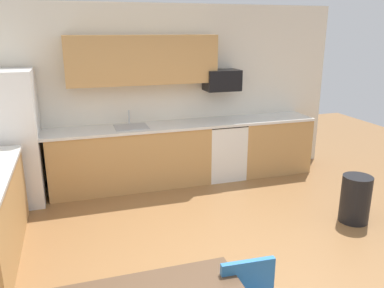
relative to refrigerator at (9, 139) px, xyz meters
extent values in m
plane|color=olive|center=(2.18, -2.22, -0.91)|extent=(12.00, 12.00, 0.00)
cube|color=silver|center=(2.18, 0.43, 0.44)|extent=(5.80, 0.10, 2.70)
cube|color=tan|center=(1.62, 0.08, -0.46)|extent=(2.38, 0.60, 0.90)
cube|color=tan|center=(3.99, 0.08, -0.46)|extent=(1.17, 0.60, 0.90)
cube|color=silver|center=(2.18, 0.08, 0.01)|extent=(4.80, 0.64, 0.04)
cube|color=tan|center=(1.88, 0.21, 0.99)|extent=(2.20, 0.34, 0.70)
cube|color=white|center=(0.00, 0.00, 0.00)|extent=(0.76, 0.70, 1.83)
cube|color=white|center=(3.11, 0.08, -0.47)|extent=(0.60, 0.60, 0.88)
cube|color=black|center=(3.11, 0.08, -0.02)|extent=(0.60, 0.60, 0.03)
cube|color=black|center=(3.11, 0.18, 0.65)|extent=(0.54, 0.36, 0.32)
cube|color=#A5A8AD|center=(1.65, 0.08, -0.03)|extent=(0.48, 0.40, 0.14)
cylinder|color=#B2B5BA|center=(1.65, 0.26, 0.13)|extent=(0.02, 0.02, 0.24)
cube|color=#2D72B7|center=(1.87, -3.45, -0.26)|extent=(0.38, 0.06, 0.40)
cylinder|color=black|center=(4.11, -1.87, -0.61)|extent=(0.36, 0.36, 0.60)
camera|label=1|loc=(0.85, -5.48, 1.41)|focal=36.21mm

